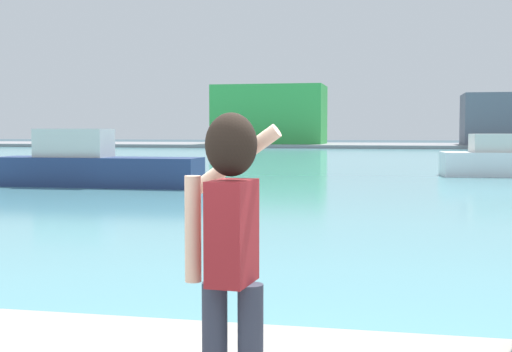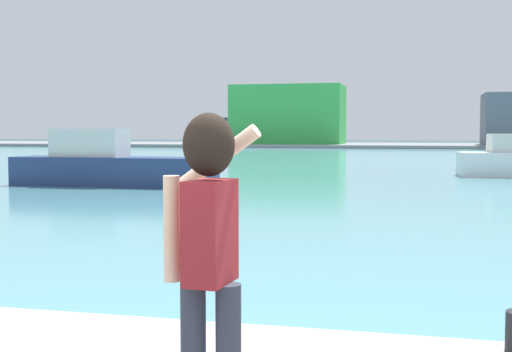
# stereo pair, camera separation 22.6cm
# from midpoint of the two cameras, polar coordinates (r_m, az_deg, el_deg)

# --- Properties ---
(ground_plane) EXTENTS (220.00, 220.00, 0.00)m
(ground_plane) POSITION_cam_midpoint_polar(r_m,az_deg,el_deg) (53.64, 10.50, 1.32)
(ground_plane) COLOR #334751
(harbor_water) EXTENTS (140.00, 100.00, 0.02)m
(harbor_water) POSITION_cam_midpoint_polar(r_m,az_deg,el_deg) (55.64, 10.55, 1.42)
(harbor_water) COLOR #599EA8
(harbor_water) RESTS_ON ground_plane
(far_shore_dock) EXTENTS (140.00, 20.00, 0.44)m
(far_shore_dock) POSITION_cam_midpoint_polar(r_m,az_deg,el_deg) (95.61, 11.14, 2.51)
(far_shore_dock) COLOR gray
(far_shore_dock) RESTS_ON ground_plane
(person_photographer) EXTENTS (0.53, 0.56, 1.74)m
(person_photographer) POSITION_cam_midpoint_polar(r_m,az_deg,el_deg) (3.70, -3.88, -5.20)
(person_photographer) COLOR #2D3342
(person_photographer) RESTS_ON quay_promenade
(boat_moored) EXTENTS (8.40, 1.96, 2.32)m
(boat_moored) POSITION_cam_midpoint_polar(r_m,az_deg,el_deg) (28.42, -13.62, 0.83)
(boat_moored) COLOR navy
(boat_moored) RESTS_ON harbor_water
(boat_moored_2) EXTENTS (7.21, 2.85, 2.09)m
(boat_moored_2) POSITION_cam_midpoint_polar(r_m,az_deg,el_deg) (35.95, 20.39, 1.21)
(boat_moored_2) COLOR white
(boat_moored_2) RESTS_ON harbor_water
(warehouse_left) EXTENTS (15.20, 8.11, 8.06)m
(warehouse_left) POSITION_cam_midpoint_polar(r_m,az_deg,el_deg) (95.54, 1.09, 5.13)
(warehouse_left) COLOR green
(warehouse_left) RESTS_ON far_shore_dock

